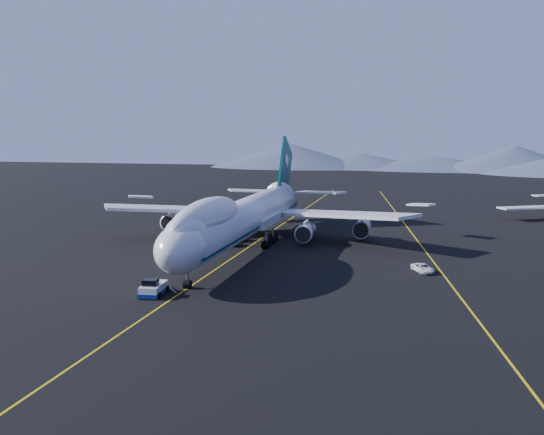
# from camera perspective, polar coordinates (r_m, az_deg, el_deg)

# --- Properties ---
(ground) EXTENTS (500.00, 500.00, 0.00)m
(ground) POSITION_cam_1_polar(r_m,az_deg,el_deg) (105.16, -2.62, -3.07)
(ground) COLOR black
(ground) RESTS_ON ground
(taxiway_line_main) EXTENTS (0.25, 220.00, 0.01)m
(taxiway_line_main) POSITION_cam_1_polar(r_m,az_deg,el_deg) (105.15, -2.62, -3.07)
(taxiway_line_main) COLOR gold
(taxiway_line_main) RESTS_ON ground
(taxiway_line_side) EXTENTS (28.08, 198.09, 0.01)m
(taxiway_line_side) POSITION_cam_1_polar(r_m,az_deg,el_deg) (110.84, 13.97, -2.72)
(taxiway_line_side) COLOR gold
(taxiway_line_side) RESTS_ON ground
(boeing_747) EXTENTS (59.62, 72.43, 19.37)m
(boeing_747) POSITION_cam_1_polar(r_m,az_deg,el_deg) (104.21, -2.63, 0.07)
(boeing_747) COLOR silver
(boeing_747) RESTS_ON ground
(pushback_tug) EXTENTS (3.29, 5.22, 2.17)m
(pushback_tug) POSITION_cam_1_polar(r_m,az_deg,el_deg) (78.23, -11.09, -6.66)
(pushback_tug) COLOR silver
(pushback_tug) RESTS_ON ground
(service_van) EXTENTS (3.81, 4.94, 1.25)m
(service_van) POSITION_cam_1_polar(r_m,az_deg,el_deg) (91.37, 14.00, -4.64)
(service_van) COLOR white
(service_van) RESTS_ON ground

